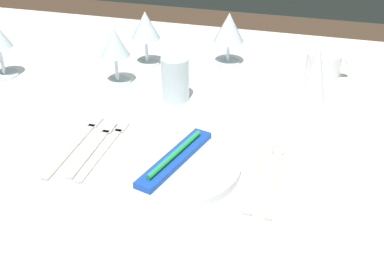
# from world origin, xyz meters

# --- Properties ---
(dining_table) EXTENTS (1.80, 1.11, 0.74)m
(dining_table) POSITION_xyz_m (0.00, 0.00, 0.66)
(dining_table) COLOR white
(dining_table) RESTS_ON ground
(dinner_plate) EXTENTS (0.24, 0.24, 0.02)m
(dinner_plate) POSITION_xyz_m (0.02, -0.23, 0.75)
(dinner_plate) COLOR white
(dinner_plate) RESTS_ON dining_table
(toothbrush_package) EXTENTS (0.09, 0.21, 0.02)m
(toothbrush_package) POSITION_xyz_m (0.02, -0.23, 0.77)
(toothbrush_package) COLOR blue
(toothbrush_package) RESTS_ON dinner_plate
(fork_outer) EXTENTS (0.02, 0.22, 0.00)m
(fork_outer) POSITION_xyz_m (-0.13, -0.20, 0.74)
(fork_outer) COLOR beige
(fork_outer) RESTS_ON dining_table
(fork_inner) EXTENTS (0.02, 0.20, 0.00)m
(fork_inner) POSITION_xyz_m (-0.15, -0.20, 0.74)
(fork_inner) COLOR beige
(fork_inner) RESTS_ON dining_table
(fork_salad) EXTENTS (0.02, 0.23, 0.00)m
(fork_salad) POSITION_xyz_m (-0.19, -0.20, 0.74)
(fork_salad) COLOR beige
(fork_salad) RESTS_ON dining_table
(dinner_knife) EXTENTS (0.02, 0.22, 0.00)m
(dinner_knife) POSITION_xyz_m (0.17, -0.22, 0.74)
(dinner_knife) COLOR beige
(dinner_knife) RESTS_ON dining_table
(spoon_soup) EXTENTS (0.03, 0.23, 0.01)m
(spoon_soup) POSITION_xyz_m (0.21, -0.19, 0.74)
(spoon_soup) COLOR beige
(spoon_soup) RESTS_ON dining_table
(saucer_left) EXTENTS (0.13, 0.13, 0.01)m
(saucer_left) POSITION_xyz_m (0.27, 0.24, 0.74)
(saucer_left) COLOR white
(saucer_left) RESTS_ON dining_table
(coffee_cup_left) EXTENTS (0.11, 0.09, 0.06)m
(coffee_cup_left) POSITION_xyz_m (0.27, 0.24, 0.78)
(coffee_cup_left) COLOR white
(coffee_cup_left) RESTS_ON saucer_left
(wine_glass_centre) EXTENTS (0.08, 0.08, 0.15)m
(wine_glass_centre) POSITION_xyz_m (-0.19, 0.21, 0.84)
(wine_glass_centre) COLOR silver
(wine_glass_centre) RESTS_ON dining_table
(wine_glass_left) EXTENTS (0.07, 0.07, 0.14)m
(wine_glass_left) POSITION_xyz_m (-0.22, 0.08, 0.84)
(wine_glass_left) COLOR silver
(wine_glass_left) RESTS_ON dining_table
(wine_glass_right) EXTENTS (0.08, 0.08, 0.14)m
(wine_glass_right) POSITION_xyz_m (0.02, 0.28, 0.84)
(wine_glass_right) COLOR silver
(wine_glass_right) RESTS_ON dining_table
(drink_tumbler) EXTENTS (0.06, 0.06, 0.10)m
(drink_tumbler) POSITION_xyz_m (-0.06, 0.04, 0.79)
(drink_tumbler) COLOR silver
(drink_tumbler) RESTS_ON dining_table
(napkin_folded) EXTENTS (0.06, 0.06, 0.15)m
(napkin_folded) POSITION_xyz_m (0.25, 0.10, 0.82)
(napkin_folded) COLOR white
(napkin_folded) RESTS_ON dining_table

